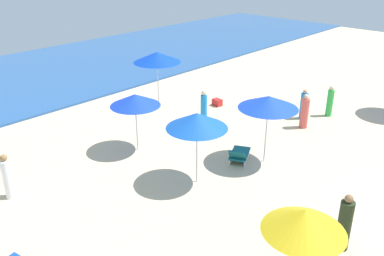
# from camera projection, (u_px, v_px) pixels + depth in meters

# --- Properties ---
(ocean) EXTENTS (60.00, 13.17, 0.12)m
(ocean) POSITION_uv_depth(u_px,v_px,m) (45.00, 73.00, 27.19)
(ocean) COLOR #285694
(ocean) RESTS_ON ground_plane
(umbrella_1) EXTENTS (2.42, 2.42, 2.82)m
(umbrella_1) POSITION_uv_depth(u_px,v_px,m) (157.00, 57.00, 20.99)
(umbrella_1) COLOR silver
(umbrella_1) RESTS_ON ground_plane
(umbrella_2) EXTENTS (2.25, 2.25, 2.70)m
(umbrella_2) POSITION_uv_depth(u_px,v_px,m) (268.00, 102.00, 15.22)
(umbrella_2) COLOR silver
(umbrella_2) RESTS_ON ground_plane
(lounge_chair_2_0) EXTENTS (1.52, 1.19, 0.71)m
(lounge_chair_2_0) POSITION_uv_depth(u_px,v_px,m) (239.00, 155.00, 16.13)
(lounge_chair_2_0) COLOR silver
(lounge_chair_2_0) RESTS_ON ground_plane
(umbrella_4) EXTENTS (2.02, 2.02, 2.41)m
(umbrella_4) POSITION_uv_depth(u_px,v_px,m) (135.00, 100.00, 16.28)
(umbrella_4) COLOR silver
(umbrella_4) RESTS_ON ground_plane
(umbrella_5) EXTENTS (1.83, 1.83, 2.69)m
(umbrella_5) POSITION_uv_depth(u_px,v_px,m) (305.00, 221.00, 8.73)
(umbrella_5) COLOR silver
(umbrella_5) RESTS_ON ground_plane
(umbrella_6) EXTENTS (2.12, 2.12, 2.64)m
(umbrella_6) POSITION_uv_depth(u_px,v_px,m) (197.00, 121.00, 13.85)
(umbrella_6) COLOR silver
(umbrella_6) RESTS_ON ground_plane
(beachgoer_1) EXTENTS (0.44, 0.44, 1.74)m
(beachgoer_1) POSITION_uv_depth(u_px,v_px,m) (345.00, 224.00, 11.24)
(beachgoer_1) COLOR #25311C
(beachgoer_1) RESTS_ON ground_plane
(beachgoer_2) EXTENTS (0.46, 0.46, 1.50)m
(beachgoer_2) POSITION_uv_depth(u_px,v_px,m) (304.00, 105.00, 19.96)
(beachgoer_2) COLOR #207CC9
(beachgoer_2) RESTS_ON ground_plane
(beachgoer_3) EXTENTS (0.39, 0.39, 1.56)m
(beachgoer_3) POSITION_uv_depth(u_px,v_px,m) (330.00, 102.00, 20.25)
(beachgoer_3) COLOR green
(beachgoer_3) RESTS_ON ground_plane
(beachgoer_5) EXTENTS (0.42, 0.42, 1.66)m
(beachgoer_5) POSITION_uv_depth(u_px,v_px,m) (204.00, 108.00, 19.32)
(beachgoer_5) COLOR #2185D2
(beachgoer_5) RESTS_ON ground_plane
(beachgoer_6) EXTENTS (0.49, 0.49, 1.62)m
(beachgoer_6) POSITION_uv_depth(u_px,v_px,m) (305.00, 112.00, 18.93)
(beachgoer_6) COLOR #D65951
(beachgoer_6) RESTS_ON ground_plane
(beachgoer_7) EXTENTS (0.35, 0.35, 1.60)m
(beachgoer_7) POSITION_uv_depth(u_px,v_px,m) (8.00, 178.00, 13.59)
(beachgoer_7) COLOR white
(beachgoer_7) RESTS_ON ground_plane
(cooler_box_0) EXTENTS (0.42, 0.53, 0.35)m
(cooler_box_0) POSITION_uv_depth(u_px,v_px,m) (217.00, 102.00, 21.78)
(cooler_box_0) COLOR red
(cooler_box_0) RESTS_ON ground_plane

